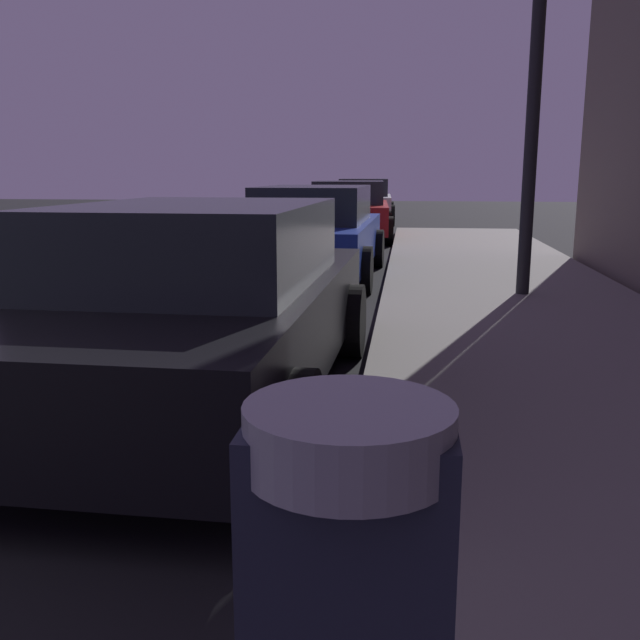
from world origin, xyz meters
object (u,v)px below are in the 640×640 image
(car_blue, at_px, (314,232))
(car_red, at_px, (349,211))
(car_black, at_px, (202,304))
(car_silver, at_px, (364,201))

(car_blue, xyz_separation_m, car_red, (0.00, 6.50, -0.01))
(car_black, relative_size, car_silver, 1.06)
(car_blue, bearing_deg, car_silver, 90.00)
(car_blue, height_order, car_silver, same)
(car_red, height_order, car_silver, same)
(car_black, xyz_separation_m, car_blue, (0.00, 6.14, 0.00))
(car_black, bearing_deg, car_blue, 90.00)
(car_black, bearing_deg, car_silver, 90.00)
(car_blue, xyz_separation_m, car_silver, (-0.00, 12.30, -0.01))
(car_black, relative_size, car_red, 1.01)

